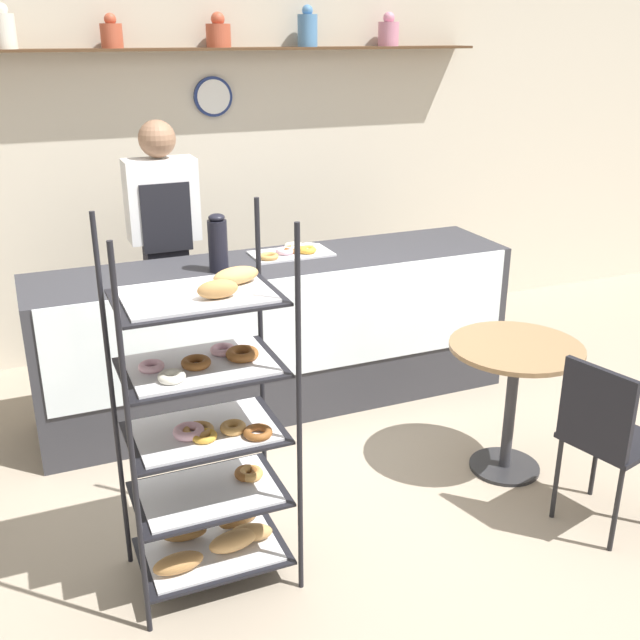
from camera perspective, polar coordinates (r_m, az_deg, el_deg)
The scene contains 9 objects.
ground_plane at distance 4.09m, azimuth 2.03°, elevation -12.45°, with size 14.00×14.00×0.00m, color gray.
back_wall at distance 5.65m, azimuth -7.81°, elevation 11.87°, with size 10.00×0.30×2.70m.
display_counter at distance 4.72m, azimuth -3.18°, elevation -1.06°, with size 2.96×0.67×0.96m.
pastry_rack at distance 3.17m, azimuth -8.43°, elevation -8.94°, with size 0.68×0.48×1.62m.
person_worker at distance 4.92m, azimuth -11.71°, elevation 5.51°, with size 0.44×0.24×1.76m.
cafe_table at distance 4.09m, azimuth 14.52°, elevation -4.24°, with size 0.70×0.70×0.74m.
cafe_chair at distance 3.74m, azimuth 20.82°, elevation -7.83°, with size 0.46×0.46×0.88m.
coffee_carafe at distance 4.35m, azimuth -7.79°, elevation 5.81°, with size 0.11×0.11×0.34m.
donut_tray_counter at distance 4.69m, azimuth -2.11°, elevation 5.26°, with size 0.50×0.30×0.05m.
Camera 1 is at (-1.45, -3.08, 2.26)m, focal length 42.00 mm.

